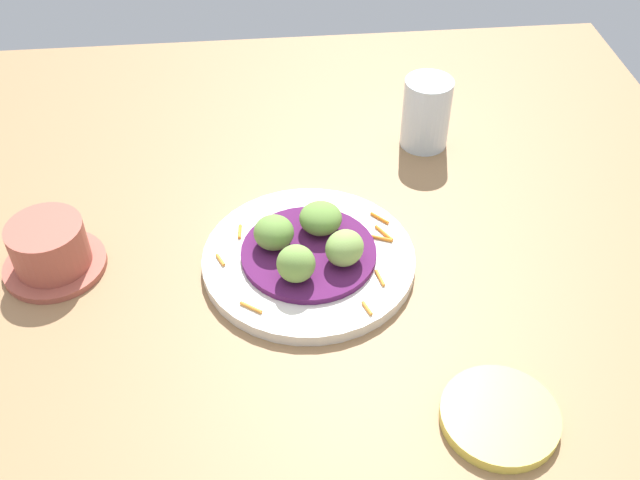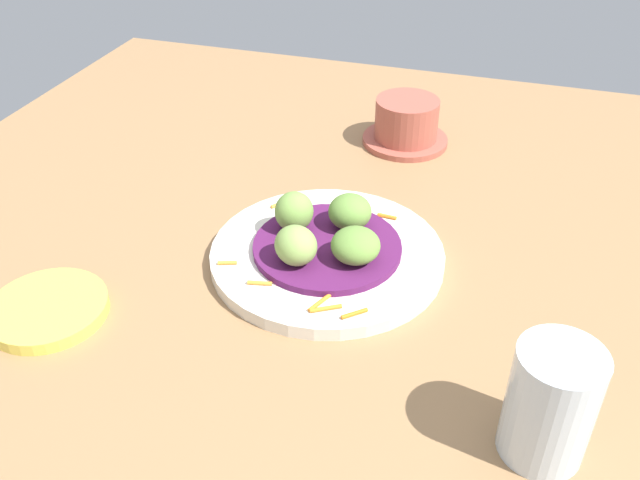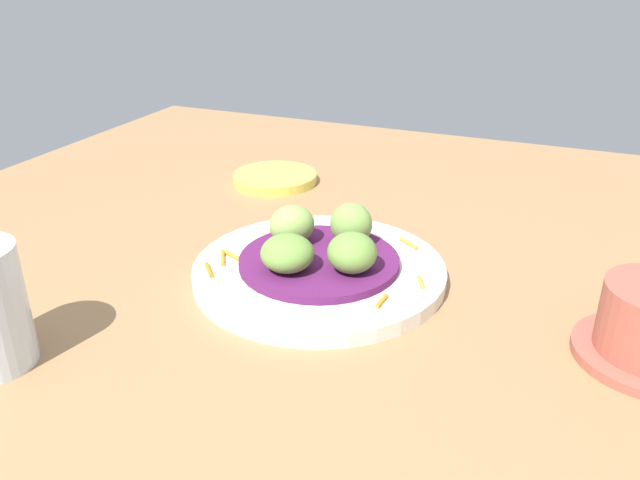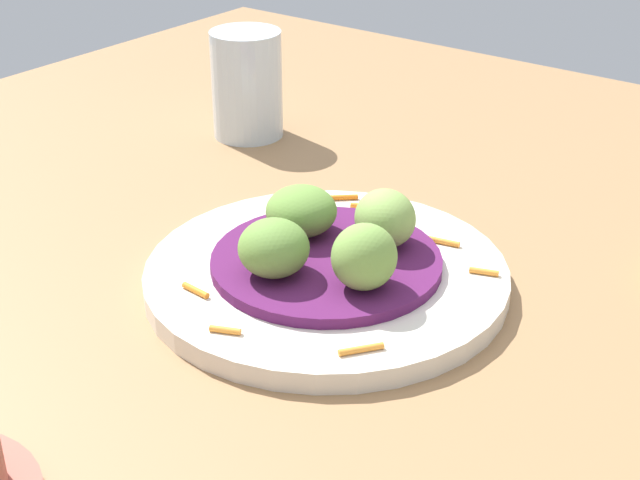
# 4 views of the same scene
# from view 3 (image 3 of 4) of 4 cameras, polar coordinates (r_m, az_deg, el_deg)

# --- Properties ---
(table_surface) EXTENTS (1.10, 1.10, 0.02)m
(table_surface) POSITION_cam_3_polar(r_m,az_deg,el_deg) (0.63, 0.48, -4.29)
(table_surface) COLOR #936D47
(table_surface) RESTS_ON ground
(main_plate) EXTENTS (0.24, 0.24, 0.01)m
(main_plate) POSITION_cam_3_polar(r_m,az_deg,el_deg) (0.62, 0.05, -2.64)
(main_plate) COLOR silver
(main_plate) RESTS_ON table_surface
(cabbage_bed) EXTENTS (0.15, 0.15, 0.01)m
(cabbage_bed) POSITION_cam_3_polar(r_m,az_deg,el_deg) (0.62, 0.05, -1.74)
(cabbage_bed) COLOR #51194C
(cabbage_bed) RESTS_ON main_plate
(carrot_garnish) EXTENTS (0.21, 0.16, 0.00)m
(carrot_garnish) POSITION_cam_3_polar(r_m,az_deg,el_deg) (0.63, -2.06, -1.41)
(carrot_garnish) COLOR orange
(carrot_garnish) RESTS_ON main_plate
(guac_scoop_left) EXTENTS (0.06, 0.06, 0.04)m
(guac_scoop_left) POSITION_cam_3_polar(r_m,az_deg,el_deg) (0.58, 2.86, -1.12)
(guac_scoop_left) COLOR olive
(guac_scoop_left) RESTS_ON cabbage_bed
(guac_scoop_center) EXTENTS (0.05, 0.04, 0.04)m
(guac_scoop_center) POSITION_cam_3_polar(r_m,az_deg,el_deg) (0.63, 2.79, 1.44)
(guac_scoop_center) COLOR #759E47
(guac_scoop_center) RESTS_ON cabbage_bed
(guac_scoop_right) EXTENTS (0.06, 0.06, 0.04)m
(guac_scoop_right) POSITION_cam_3_polar(r_m,az_deg,el_deg) (0.64, -2.51, 1.37)
(guac_scoop_right) COLOR #84A851
(guac_scoop_right) RESTS_ON cabbage_bed
(guac_scoop_back) EXTENTS (0.06, 0.06, 0.03)m
(guac_scoop_back) POSITION_cam_3_polar(r_m,az_deg,el_deg) (0.58, -2.92, -1.18)
(guac_scoop_back) COLOR olive
(guac_scoop_back) RESTS_ON cabbage_bed
(side_plate_small) EXTENTS (0.11, 0.11, 0.01)m
(side_plate_small) POSITION_cam_3_polar(r_m,az_deg,el_deg) (0.87, -4.02, 5.51)
(side_plate_small) COLOR #E0CC4C
(side_plate_small) RESTS_ON table_surface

